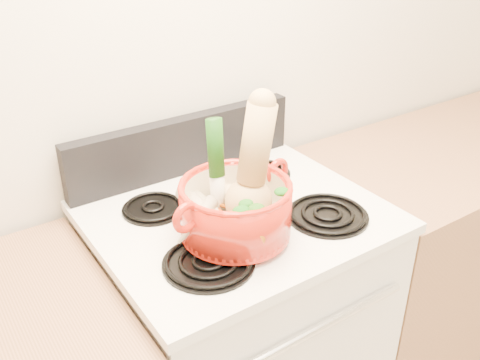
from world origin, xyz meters
TOP-DOWN VIEW (x-y plane):
  - wall_back at (0.00, 1.75)m, footprint 3.50×0.02m
  - stove_body at (0.00, 1.40)m, footprint 0.76×0.65m
  - cooktop at (0.00, 1.40)m, footprint 0.78×0.67m
  - control_backsplash at (0.00, 1.70)m, footprint 0.76×0.05m
  - oven_handle at (0.00, 1.06)m, footprint 0.60×0.02m
  - counter_right at (1.07, 1.40)m, footprint 1.36×0.65m
  - burner_front_left at (-0.19, 1.24)m, footprint 0.22×0.22m
  - burner_front_right at (0.19, 1.24)m, footprint 0.22×0.22m
  - burner_back_left at (-0.19, 1.54)m, footprint 0.17×0.17m
  - burner_back_right at (0.19, 1.54)m, footprint 0.17×0.17m
  - dutch_oven at (-0.07, 1.30)m, footprint 0.33×0.33m
  - pot_handle_left at (-0.23, 1.27)m, footprint 0.08×0.03m
  - pot_handle_right at (0.08, 1.33)m, footprint 0.08×0.03m
  - squash at (-0.04, 1.29)m, footprint 0.19×0.16m
  - leek at (-0.09, 1.36)m, footprint 0.05×0.07m
  - ginger at (-0.04, 1.40)m, footprint 0.09×0.07m
  - parsnip_0 at (-0.11, 1.32)m, footprint 0.08×0.24m
  - parsnip_1 at (-0.16, 1.31)m, footprint 0.08×0.19m
  - parsnip_2 at (-0.14, 1.34)m, footprint 0.06×0.22m
  - parsnip_3 at (-0.18, 1.31)m, footprint 0.17×0.12m
  - carrot_0 at (-0.09, 1.28)m, footprint 0.06×0.15m
  - carrot_1 at (-0.12, 1.26)m, footprint 0.06×0.16m
  - carrot_2 at (-0.05, 1.27)m, footprint 0.12×0.15m
  - carrot_3 at (-0.08, 1.23)m, footprint 0.06×0.14m

SIDE VIEW (x-z plane):
  - counter_right at x=1.07m, z-range 0.00..0.90m
  - stove_body at x=0.00m, z-range 0.00..0.92m
  - oven_handle at x=0.00m, z-range 0.77..0.79m
  - cooktop at x=0.00m, z-range 0.92..0.95m
  - burner_front_left at x=-0.19m, z-range 0.95..0.97m
  - burner_front_right at x=0.19m, z-range 0.95..0.97m
  - burner_back_left at x=-0.19m, z-range 0.95..0.97m
  - burner_back_right at x=0.19m, z-range 0.95..0.97m
  - carrot_0 at x=-0.09m, z-range 0.99..1.03m
  - parsnip_0 at x=-0.11m, z-range 0.99..1.05m
  - ginger at x=-0.04m, z-range 1.00..1.04m
  - carrot_1 at x=-0.12m, z-range 1.00..1.04m
  - parsnip_1 at x=-0.16m, z-range 1.00..1.05m
  - carrot_2 at x=-0.05m, z-range 1.01..1.05m
  - carrot_3 at x=-0.08m, z-range 1.01..1.05m
  - parsnip_2 at x=-0.14m, z-range 1.00..1.07m
  - parsnip_3 at x=-0.18m, z-range 1.01..1.06m
  - dutch_oven at x=-0.07m, z-range 0.97..1.11m
  - control_backsplash at x=0.00m, z-range 0.95..1.13m
  - pot_handle_left at x=-0.23m, z-range 1.04..1.12m
  - pot_handle_right at x=0.08m, z-range 1.04..1.12m
  - leek at x=-0.09m, z-range 0.99..1.27m
  - squash at x=-0.04m, z-range 0.99..1.31m
  - wall_back at x=0.00m, z-range 0.00..2.60m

